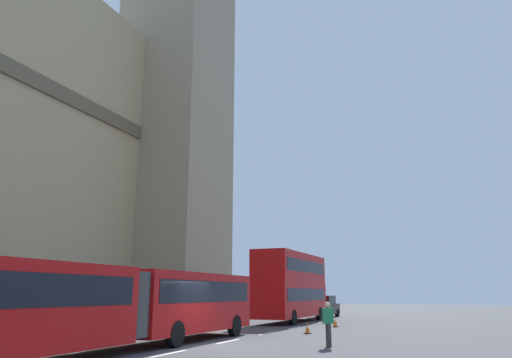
{
  "coord_description": "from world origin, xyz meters",
  "views": [
    {
      "loc": [
        -17.42,
        -9.37,
        2.01
      ],
      "look_at": [
        9.89,
        2.12,
        9.27
      ],
      "focal_mm": 32.93,
      "sensor_mm": 36.0,
      "label": 1
    }
  ],
  "objects": [
    {
      "name": "pedestrian_near_cones",
      "position": [
        1.43,
        -4.52,
        0.91
      ],
      "size": [
        0.41,
        0.47,
        1.69
      ],
      "color": "#333333",
      "rests_on": "ground_plane"
    },
    {
      "name": "double_decker_bus",
      "position": [
        16.41,
        2.0,
        2.71
      ],
      "size": [
        10.16,
        2.54,
        4.9
      ],
      "color": "#B20F0F",
      "rests_on": "ground_plane"
    },
    {
      "name": "ground_plane",
      "position": [
        0.0,
        0.0,
        0.0
      ],
      "size": [
        160.0,
        160.0,
        0.0
      ],
      "primitive_type": "plane",
      "color": "#424244"
    },
    {
      "name": "articulated_bus",
      "position": [
        -3.3,
        1.99,
        1.75
      ],
      "size": [
        18.16,
        2.54,
        2.9
      ],
      "color": "#B20F0F",
      "rests_on": "ground_plane"
    },
    {
      "name": "sedan_lead",
      "position": [
        24.62,
        1.74,
        0.91
      ],
      "size": [
        4.4,
        1.86,
        1.85
      ],
      "color": "black",
      "rests_on": "ground_plane"
    },
    {
      "name": "traffic_cone_west",
      "position": [
        7.05,
        -1.97,
        0.28
      ],
      "size": [
        0.36,
        0.36,
        0.58
      ],
      "color": "black",
      "rests_on": "ground_plane"
    },
    {
      "name": "lane_centre_marking",
      "position": [
        1.73,
        0.0,
        0.0
      ],
      "size": [
        39.0,
        0.16,
        0.01
      ],
      "color": "silver",
      "rests_on": "ground_plane"
    },
    {
      "name": "traffic_cone_middle",
      "position": [
        12.6,
        -2.11,
        0.28
      ],
      "size": [
        0.36,
        0.36,
        0.58
      ],
      "color": "black",
      "rests_on": "ground_plane"
    }
  ]
}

